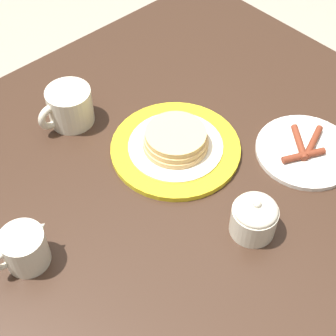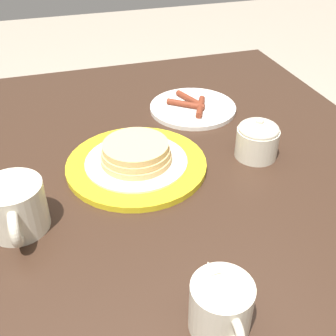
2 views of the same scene
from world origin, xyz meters
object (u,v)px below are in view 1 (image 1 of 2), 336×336
at_px(side_plate_bacon, 305,151).
at_px(pancake_plate, 176,145).
at_px(creamer_pitcher, 25,248).
at_px(coffee_mug, 69,106).
at_px(sugar_bowl, 254,217).

bearing_deg(side_plate_bacon, pancake_plate, -43.78).
bearing_deg(side_plate_bacon, creamer_pitcher, -16.77).
bearing_deg(pancake_plate, coffee_mug, -63.57).
height_order(pancake_plate, coffee_mug, coffee_mug).
bearing_deg(pancake_plate, creamer_pitcher, 2.64).
xyz_separation_m(pancake_plate, sugar_bowl, (0.03, 0.23, 0.02)).
height_order(pancake_plate, sugar_bowl, sugar_bowl).
xyz_separation_m(pancake_plate, creamer_pitcher, (0.36, 0.02, 0.02)).
bearing_deg(sugar_bowl, coffee_mug, -80.29).
xyz_separation_m(pancake_plate, coffee_mug, (0.11, -0.21, 0.02)).
height_order(side_plate_bacon, coffee_mug, coffee_mug).
bearing_deg(creamer_pitcher, pancake_plate, -177.36).
bearing_deg(coffee_mug, sugar_bowl, 99.71).
distance_m(coffee_mug, creamer_pitcher, 0.34).
height_order(pancake_plate, creamer_pitcher, creamer_pitcher).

